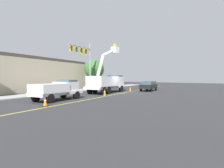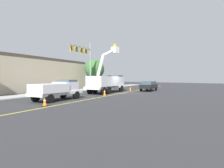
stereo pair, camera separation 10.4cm
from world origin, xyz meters
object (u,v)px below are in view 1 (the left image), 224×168
object	(u,v)px
passing_minivan	(149,85)
traffic_cone_leading	(45,102)
traffic_cone_mid_rear	(130,89)
service_pickup_truck	(57,89)
traffic_cone_mid_front	(105,93)
traffic_signal_mast	(84,57)
utility_bucket_truck	(107,82)

from	to	relation	value
passing_minivan	traffic_cone_leading	xyz separation A→B (m)	(-20.31, -1.30, -0.60)
traffic_cone_leading	traffic_cone_mid_rear	size ratio (longest dim) A/B	0.89
service_pickup_truck	traffic_cone_leading	xyz separation A→B (m)	(-2.77, -2.49, -0.75)
passing_minivan	traffic_cone_leading	bearing A→B (deg)	-176.33
traffic_cone_mid_front	traffic_cone_mid_rear	distance (m)	8.63
traffic_cone_leading	traffic_cone_mid_front	size ratio (longest dim) A/B	0.86
passing_minivan	traffic_cone_mid_front	xyz separation A→B (m)	(-11.29, 0.27, -0.54)
passing_minivan	traffic_cone_leading	size ratio (longest dim) A/B	6.78
service_pickup_truck	traffic_signal_mast	distance (m)	14.12
utility_bucket_truck	traffic_cone_leading	bearing A→B (deg)	-160.77
passing_minivan	traffic_cone_mid_front	size ratio (longest dim) A/B	5.83
utility_bucket_truck	traffic_cone_mid_front	size ratio (longest dim) A/B	9.80
service_pickup_truck	traffic_signal_mast	xyz separation A→B (m)	(10.68, 7.84, 4.88)
service_pickup_truck	traffic_signal_mast	size ratio (longest dim) A/B	0.68
utility_bucket_truck	traffic_cone_mid_rear	bearing A→B (deg)	-14.88
passing_minivan	traffic_signal_mast	world-z (taller)	traffic_signal_mast
service_pickup_truck	traffic_cone_mid_rear	world-z (taller)	service_pickup_truck
passing_minivan	traffic_cone_leading	distance (m)	20.36
utility_bucket_truck	traffic_signal_mast	world-z (taller)	traffic_signal_mast
passing_minivan	utility_bucket_truck	bearing A→B (deg)	156.64
passing_minivan	traffic_cone_mid_front	bearing A→B (deg)	178.61
passing_minivan	traffic_cone_mid_front	world-z (taller)	passing_minivan
traffic_cone_leading	traffic_signal_mast	world-z (taller)	traffic_signal_mast
traffic_cone_mid_front	traffic_cone_mid_rear	size ratio (longest dim) A/B	1.03
passing_minivan	traffic_signal_mast	distance (m)	12.40
utility_bucket_truck	traffic_signal_mast	size ratio (longest dim) A/B	0.99
traffic_cone_mid_rear	traffic_cone_leading	bearing A→B (deg)	-169.34
utility_bucket_truck	passing_minivan	size ratio (longest dim) A/B	1.68
traffic_cone_mid_front	utility_bucket_truck	bearing A→B (deg)	36.95
service_pickup_truck	traffic_cone_leading	size ratio (longest dim) A/B	7.88
passing_minivan	traffic_cone_mid_rear	distance (m)	3.51
utility_bucket_truck	traffic_cone_leading	distance (m)	13.72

